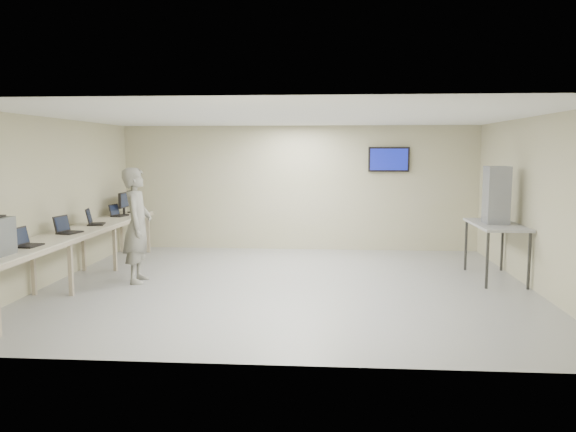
{
  "coord_description": "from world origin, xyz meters",
  "views": [
    {
      "loc": [
        0.69,
        -9.16,
        2.26
      ],
      "look_at": [
        0.0,
        0.2,
        1.15
      ],
      "focal_mm": 35.0,
      "sensor_mm": 36.0,
      "label": 1
    }
  ],
  "objects": [
    {
      "name": "storage_bins",
      "position": [
        3.58,
        0.76,
        1.48
      ],
      "size": [
        0.38,
        0.42,
        1.0
      ],
      "color": "gray",
      "rests_on": "side_table"
    },
    {
      "name": "monitor_far",
      "position": [
        -3.6,
        2.74,
        1.19
      ],
      "size": [
        0.22,
        0.49,
        0.49
      ],
      "color": "black",
      "rests_on": "workbench"
    },
    {
      "name": "room",
      "position": [
        0.03,
        0.06,
        1.41
      ],
      "size": [
        8.01,
        7.01,
        2.81
      ],
      "color": "#9D9D9D",
      "rests_on": "ground"
    },
    {
      "name": "laptop_0",
      "position": [
        -3.59,
        -1.63,
        0.97
      ],
      "size": [
        0.32,
        0.37,
        0.28
      ],
      "rotation": [
        0.0,
        0.0,
        -0.08
      ],
      "color": "black",
      "rests_on": "workbench"
    },
    {
      "name": "side_table",
      "position": [
        3.6,
        0.76,
        0.91
      ],
      "size": [
        0.77,
        1.64,
        0.98
      ],
      "color": "#9F9F9F",
      "rests_on": "ground"
    },
    {
      "name": "monitor_near",
      "position": [
        -3.6,
        2.24,
        1.19
      ],
      "size": [
        0.21,
        0.48,
        0.48
      ],
      "color": "black",
      "rests_on": "workbench"
    },
    {
      "name": "workbench",
      "position": [
        -3.59,
        0.0,
        0.83
      ],
      "size": [
        0.76,
        6.0,
        0.9
      ],
      "color": "#BBB399",
      "rests_on": "ground"
    },
    {
      "name": "laptop_1",
      "position": [
        -3.6,
        -0.36,
        0.97
      ],
      "size": [
        0.38,
        0.42,
        0.29
      ],
      "rotation": [
        0.0,
        0.0,
        -0.22
      ],
      "color": "black",
      "rests_on": "workbench"
    },
    {
      "name": "soldier",
      "position": [
        -2.57,
        0.09,
        0.98
      ],
      "size": [
        0.55,
        0.77,
        1.96
      ],
      "primitive_type": "imported",
      "rotation": [
        0.0,
        0.0,
        1.69
      ],
      "color": "gray",
      "rests_on": "ground"
    },
    {
      "name": "laptop_2",
      "position": [
        -3.6,
        0.7,
        0.98
      ],
      "size": [
        0.4,
        0.44,
        0.3
      ],
      "rotation": [
        0.0,
        0.0,
        0.25
      ],
      "color": "black",
      "rests_on": "workbench"
    },
    {
      "name": "laptop_3",
      "position": [
        -3.65,
        2.0,
        0.97
      ],
      "size": [
        0.33,
        0.37,
        0.25
      ],
      "rotation": [
        0.0,
        0.0,
        -0.24
      ],
      "color": "black",
      "rests_on": "workbench"
    }
  ]
}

